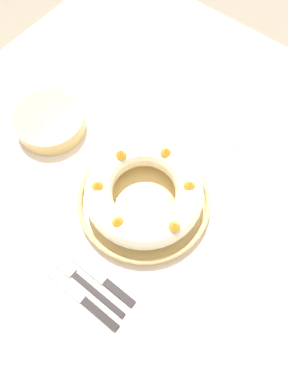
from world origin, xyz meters
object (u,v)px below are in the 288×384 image
at_px(bundt_cake, 144,192).
at_px(side_bowl, 50,122).
at_px(serving_dish, 144,200).
at_px(napkin, 225,133).
at_px(serving_knife, 85,301).
at_px(fork, 83,282).
at_px(cake_knife, 106,282).

height_order(bundt_cake, side_bowl, bundt_cake).
height_order(serving_dish, napkin, serving_dish).
bearing_deg(serving_knife, fork, 51.91).
height_order(fork, serving_knife, serving_knife).
xyz_separation_m(serving_dish, napkin, (0.28, -0.04, -0.01)).
relative_size(serving_dish, side_bowl, 1.74).
bearing_deg(cake_knife, bundt_cake, 19.97).
height_order(fork, side_bowl, side_bowl).
distance_m(serving_dish, napkin, 0.28).
bearing_deg(napkin, serving_dish, 171.32).
distance_m(serving_knife, napkin, 0.53).
height_order(bundt_cake, napkin, bundt_cake).
distance_m(bundt_cake, napkin, 0.29).
xyz_separation_m(serving_dish, side_bowl, (0.02, 0.32, 0.01)).
bearing_deg(cake_knife, fork, 132.70).
relative_size(bundt_cake, napkin, 1.75).
xyz_separation_m(cake_knife, napkin, (0.48, 0.01, -0.00)).
xyz_separation_m(serving_dish, cake_knife, (-0.20, -0.05, -0.01)).
bearing_deg(serving_knife, napkin, 4.12).
bearing_deg(serving_dish, bundt_cake, -130.84).
xyz_separation_m(serving_knife, side_bowl, (0.27, 0.36, 0.02)).
height_order(fork, cake_knife, cake_knife).
distance_m(fork, cake_knife, 0.05).
relative_size(fork, side_bowl, 1.11).
bearing_deg(side_bowl, serving_dish, -93.42).
distance_m(bundt_cake, fork, 0.23).
distance_m(serving_dish, fork, 0.23).
height_order(serving_dish, side_bowl, side_bowl).
bearing_deg(serving_knife, serving_dish, 13.61).
relative_size(serving_knife, cake_knife, 1.18).
bearing_deg(serving_knife, cake_knife, -5.53).
bearing_deg(napkin, cake_knife, -178.94).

